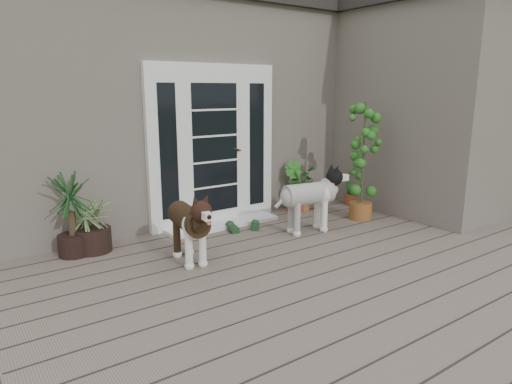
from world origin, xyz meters
TOP-DOWN VIEW (x-y plane):
  - deck at (0.00, 0.40)m, footprint 6.20×4.60m
  - house_main at (0.00, 4.65)m, footprint 7.40×4.00m
  - roof_main at (0.00, 4.65)m, footprint 7.60×4.20m
  - house_wing at (2.90, 1.50)m, footprint 1.60×2.40m
  - roof_wing at (2.90, 1.50)m, footprint 1.80×2.60m
  - door_unit at (-0.20, 2.60)m, footprint 1.90×0.14m
  - door_step at (-0.20, 2.40)m, footprint 1.60×0.40m
  - brindle_dog at (-1.17, 1.47)m, footprint 0.46×0.88m
  - white_dog at (0.57, 1.52)m, footprint 0.94×0.52m
  - spider_plant at (-1.93, 2.40)m, footprint 0.89×0.89m
  - yucca at (-2.14, 2.40)m, footprint 0.80×0.80m
  - herb_a at (1.22, 2.40)m, footprint 0.63×0.63m
  - herb_b at (1.09, 2.40)m, footprint 0.52×0.52m
  - herb_c at (2.16, 2.20)m, footprint 0.45×0.45m
  - sapling at (1.59, 1.55)m, footprint 0.63×0.63m
  - clog_left at (-0.22, 2.12)m, footprint 0.21×0.33m
  - clog_right at (0.09, 2.03)m, footprint 0.26×0.30m

SIDE VIEW (x-z plane):
  - deck at x=0.00m, z-range 0.00..0.12m
  - door_step at x=-0.20m, z-range 0.12..0.17m
  - clog_right at x=0.09m, z-range 0.12..0.20m
  - clog_left at x=-0.22m, z-range 0.12..0.21m
  - herb_c at x=2.16m, z-range 0.12..0.63m
  - herb_b at x=1.09m, z-range 0.12..0.68m
  - herb_a at x=1.22m, z-range 0.12..0.69m
  - brindle_dog at x=-1.17m, z-range 0.12..0.82m
  - spider_plant at x=-1.93m, z-range 0.12..0.85m
  - white_dog at x=0.57m, z-range 0.12..0.86m
  - yucca at x=-2.14m, z-range 0.12..1.07m
  - sapling at x=1.59m, z-range 0.12..1.84m
  - door_unit at x=-0.20m, z-range 0.12..2.27m
  - house_main at x=0.00m, z-range 0.00..3.10m
  - house_wing at x=2.90m, z-range 0.00..3.10m
  - roof_main at x=0.00m, z-range 3.10..3.30m
  - roof_wing at x=2.90m, z-range 3.10..3.30m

